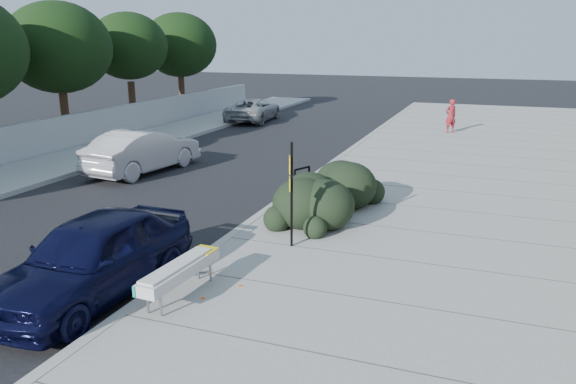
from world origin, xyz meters
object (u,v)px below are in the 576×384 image
sedan_navy (93,257)px  suv_silver (253,110)px  bench (180,271)px  bike_rack (302,180)px  sign_post (291,188)px  pedestrian (451,116)px  wagon_silver (143,151)px

sedan_navy → suv_silver: sedan_navy is taller
bench → sedan_navy: size_ratio=0.45×
bike_rack → suv_silver: suv_silver is taller
sign_post → suv_silver: sign_post is taller
sign_post → pedestrian: bearing=62.2°
sedan_navy → wagon_silver: size_ratio=0.98×
bike_rack → pedestrian: size_ratio=0.59×
wagon_silver → suv_silver: 12.99m
bench → sedan_navy: 1.68m
wagon_silver → sedan_navy: bearing=127.0°
bench → sign_post: (0.96, 3.05, 0.85)m
bench → sedan_navy: sedan_navy is taller
bench → sign_post: bearing=76.1°
bench → pedestrian: pedestrian is taller
pedestrian → bench: bearing=42.6°
sign_post → bike_rack: bearing=83.8°
bench → sign_post: size_ratio=0.87×
sedan_navy → wagon_silver: 10.05m
bench → suv_silver: size_ratio=0.43×
bike_rack → wagon_silver: (-6.60, 1.95, 0.03)m
bike_rack → sedan_navy: (-1.66, -6.81, 0.04)m
bike_rack → bench: bearing=-66.6°
bike_rack → sign_post: size_ratio=0.41×
bike_rack → sign_post: sign_post is taller
wagon_silver → pedestrian: bearing=-121.3°
pedestrian → sign_post: bearing=44.3°
sedan_navy → wagon_silver: sedan_navy is taller
wagon_silver → bike_rack: bearing=171.1°
sign_post → wagon_silver: (-7.56, 5.45, -0.73)m
wagon_silver → sign_post: bearing=151.8°
bike_rack → wagon_silver: bearing=-173.0°
bike_rack → suv_silver: bearing=142.1°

